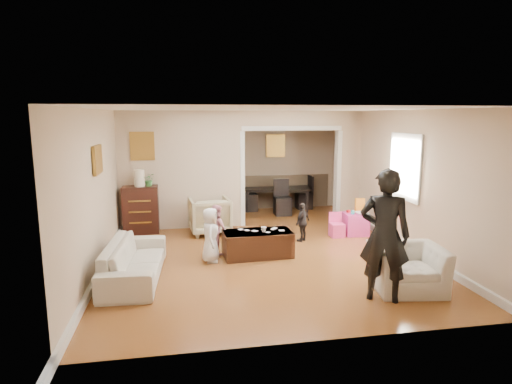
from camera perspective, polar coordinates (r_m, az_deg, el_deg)
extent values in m
plane|color=#A05D29|center=(8.27, 0.24, -7.42)|extent=(7.00, 7.00, 0.00)
cube|color=#C1A98D|center=(9.64, -9.77, 2.87)|extent=(2.75, 0.18, 2.60)
cube|color=#C1A98D|center=(10.39, 12.02, 3.31)|extent=(0.55, 0.18, 2.60)
cube|color=#C1A98D|center=(9.88, 4.74, 9.70)|extent=(2.22, 0.18, 0.35)
cube|color=white|center=(8.50, 19.22, 3.18)|extent=(0.03, 0.95, 1.10)
cube|color=brown|center=(9.52, -14.86, 5.91)|extent=(0.45, 0.03, 0.55)
cube|color=brown|center=(7.31, -20.29, 4.05)|extent=(0.03, 0.55, 0.40)
cube|color=brown|center=(11.51, 2.60, 6.17)|extent=(0.45, 0.03, 0.55)
imported|color=beige|center=(6.96, -15.85, -8.73)|extent=(0.89, 2.03, 0.58)
imported|color=tan|center=(9.24, -6.18, -3.11)|extent=(0.90, 0.93, 0.78)
imported|color=beige|center=(6.67, 19.42, -9.50)|extent=(1.10, 1.00, 0.64)
cube|color=black|center=(9.51, -15.04, -2.28)|extent=(0.74, 0.41, 1.01)
cylinder|color=beige|center=(9.39, -15.23, 1.81)|extent=(0.22, 0.22, 0.36)
imported|color=#326B2F|center=(9.38, -14.00, 1.60)|extent=(0.25, 0.22, 0.28)
cube|color=#3A1F12|center=(7.75, 0.22, -6.88)|extent=(1.24, 0.67, 0.46)
imported|color=white|center=(7.64, 1.03, -4.99)|extent=(0.10, 0.10, 0.09)
cube|color=#E63C9E|center=(9.37, 13.09, -4.14)|extent=(0.51, 0.51, 0.45)
cube|color=yellow|center=(9.42, 13.62, -1.73)|extent=(0.21, 0.09, 0.30)
cylinder|color=#26BEB2|center=(9.22, 12.71, -2.64)|extent=(0.08, 0.08, 0.08)
cube|color=#B51619|center=(9.37, 12.19, -2.51)|extent=(0.09, 0.08, 0.05)
imported|color=white|center=(9.22, 13.73, -2.76)|extent=(0.25, 0.25, 0.06)
imported|color=black|center=(11.50, 2.80, -0.85)|extent=(1.87, 1.25, 0.61)
imported|color=black|center=(6.04, 16.71, -5.54)|extent=(0.79, 0.69, 1.82)
imported|color=white|center=(7.44, -6.06, -5.71)|extent=(0.36, 0.50, 0.95)
imported|color=pink|center=(7.88, -5.20, -4.92)|extent=(0.49, 0.54, 0.91)
imported|color=black|center=(8.64, 6.22, -4.02)|extent=(0.47, 0.45, 0.78)
cube|color=white|center=(7.76, -1.23, -5.09)|extent=(0.10, 0.11, 0.00)
cube|color=white|center=(7.63, 1.57, -5.36)|extent=(0.10, 0.09, 0.00)
cube|color=white|center=(7.83, 2.22, -4.96)|extent=(0.08, 0.10, 0.00)
cube|color=white|center=(7.75, 3.43, -5.13)|extent=(0.10, 0.08, 0.00)
cube|color=white|center=(7.90, 2.50, -4.82)|extent=(0.12, 0.13, 0.00)
cube|color=white|center=(7.71, -0.16, -5.19)|extent=(0.13, 0.13, 0.00)
cube|color=white|center=(7.82, -2.07, -4.98)|extent=(0.11, 0.11, 0.00)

